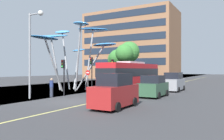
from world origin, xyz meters
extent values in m
cube|color=#38383A|center=(0.00, 0.00, -0.05)|extent=(120.00, 240.00, 0.10)
cube|color=#E0D666|center=(1.81, 0.00, 0.00)|extent=(0.16, 144.00, 0.01)
cube|color=red|center=(0.15, 11.23, 1.81)|extent=(3.04, 11.60, 2.93)
cube|color=black|center=(0.15, 11.23, 2.22)|extent=(3.07, 11.71, 0.94)
cube|color=yellow|center=(0.43, 16.90, 2.98)|extent=(1.36, 0.17, 0.36)
cube|color=#B2B2B7|center=(0.15, 11.23, 3.40)|extent=(2.05, 4.11, 0.24)
cylinder|color=black|center=(1.55, 14.72, 0.48)|extent=(0.33, 0.97, 0.96)
cylinder|color=black|center=(-0.90, 14.84, 0.48)|extent=(0.33, 0.97, 0.96)
cylinder|color=black|center=(1.21, 8.01, 0.48)|extent=(0.33, 0.97, 0.96)
cylinder|color=black|center=(-1.24, 8.13, 0.48)|extent=(0.33, 0.97, 0.96)
cylinder|color=#9EA0A5|center=(-3.94, 8.26, 2.73)|extent=(4.01, 0.58, 5.58)
ellipsoid|color=#388EDB|center=(-2.02, 8.44, 5.47)|extent=(3.10, 1.57, 0.48)
cylinder|color=#9EA0A5|center=(-4.79, 9.31, 3.84)|extent=(1.07, 0.88, 7.71)
ellipsoid|color=#2D7FD1|center=(-4.40, 9.61, 7.68)|extent=(3.85, 3.40, 0.37)
cylinder|color=#9EA0A5|center=(-7.41, 10.02, 2.65)|extent=(1.45, 2.81, 5.40)
ellipsoid|color=#388EDB|center=(-8.01, 11.31, 5.30)|extent=(2.90, 3.71, 0.93)
cylinder|color=#9EA0A5|center=(-8.23, 8.79, 3.83)|extent=(2.24, 1.13, 7.71)
ellipsoid|color=#4CA3E5|center=(-9.22, 9.23, 7.66)|extent=(3.49, 2.81, 1.19)
cylinder|color=#9EA0A5|center=(-8.18, 6.83, 3.35)|extent=(1.23, 0.94, 6.73)
ellipsoid|color=#388EDB|center=(-8.66, 6.51, 6.69)|extent=(4.29, 3.63, 0.87)
cylinder|color=#9EA0A5|center=(-6.59, 4.91, 3.00)|extent=(0.30, 2.88, 6.07)
ellipsoid|color=#388EDB|center=(-6.64, 3.57, 5.99)|extent=(1.43, 3.92, 0.35)
cylinder|color=#9EA0A5|center=(-4.30, 6.37, 3.78)|extent=(2.12, 1.68, 7.62)
ellipsoid|color=#388EDB|center=(-3.38, 5.67, 7.56)|extent=(3.69, 3.28, 1.04)
cylinder|color=black|center=(-3.11, 2.66, 1.75)|extent=(0.12, 0.12, 3.50)
cube|color=black|center=(-3.11, 2.52, 3.10)|extent=(0.28, 0.24, 0.80)
sphere|color=#390706|center=(-3.11, 2.39, 3.36)|extent=(0.18, 0.18, 0.18)
sphere|color=#3A2707|center=(-3.11, 2.39, 3.10)|extent=(0.18, 0.18, 0.18)
sphere|color=green|center=(-3.11, 2.39, 2.84)|extent=(0.18, 0.18, 0.18)
cylinder|color=black|center=(-3.19, 7.53, 1.98)|extent=(0.12, 0.12, 3.96)
cube|color=black|center=(-3.19, 7.39, 3.56)|extent=(0.28, 0.24, 0.80)
sphere|color=red|center=(-3.19, 7.26, 3.82)|extent=(0.18, 0.18, 0.18)
sphere|color=#3A2707|center=(-3.19, 7.26, 3.56)|extent=(0.18, 0.18, 0.18)
sphere|color=black|center=(-3.19, 7.26, 3.30)|extent=(0.18, 0.18, 0.18)
cylinder|color=black|center=(-3.49, 13.13, 1.98)|extent=(0.12, 0.12, 3.97)
cube|color=black|center=(-3.49, 12.99, 3.57)|extent=(0.28, 0.24, 0.80)
sphere|color=#390706|center=(-3.49, 12.86, 3.83)|extent=(0.18, 0.18, 0.18)
sphere|color=orange|center=(-3.49, 12.86, 3.57)|extent=(0.18, 0.18, 0.18)
sphere|color=black|center=(-3.49, 12.86, 3.31)|extent=(0.18, 0.18, 0.18)
cube|color=maroon|center=(4.45, -0.91, 0.84)|extent=(1.72, 4.07, 1.32)
cube|color=black|center=(4.45, -0.91, 1.90)|extent=(1.58, 2.24, 0.81)
cylinder|color=black|center=(5.31, 0.36, 0.30)|extent=(0.20, 0.60, 0.60)
cylinder|color=black|center=(3.59, 0.36, 0.30)|extent=(0.20, 0.60, 0.60)
cylinder|color=black|center=(5.31, -2.17, 0.30)|extent=(0.20, 0.60, 0.60)
cylinder|color=black|center=(3.59, -2.17, 0.30)|extent=(0.20, 0.60, 0.60)
cube|color=#2D5138|center=(4.66, 6.18, 0.74)|extent=(1.87, 3.94, 1.13)
cube|color=black|center=(4.66, 6.18, 1.66)|extent=(1.72, 2.17, 0.70)
cylinder|color=black|center=(5.60, 7.40, 0.30)|extent=(0.20, 0.60, 0.60)
cylinder|color=black|center=(3.73, 7.40, 0.30)|extent=(0.20, 0.60, 0.60)
cylinder|color=black|center=(5.60, 4.95, 0.30)|extent=(0.20, 0.60, 0.60)
cylinder|color=black|center=(3.73, 4.95, 0.30)|extent=(0.20, 0.60, 0.60)
cube|color=gray|center=(4.89, 12.90, 0.82)|extent=(1.80, 4.37, 1.27)
cube|color=black|center=(4.89, 12.90, 1.83)|extent=(1.66, 2.40, 0.76)
cylinder|color=black|center=(5.79, 14.25, 0.30)|extent=(0.20, 0.60, 0.60)
cylinder|color=black|center=(3.98, 14.25, 0.30)|extent=(0.20, 0.60, 0.60)
cylinder|color=black|center=(5.79, 11.54, 0.30)|extent=(0.20, 0.60, 0.60)
cylinder|color=black|center=(3.98, 11.54, 0.30)|extent=(0.20, 0.60, 0.60)
cylinder|color=gray|center=(-4.35, -0.38, 3.75)|extent=(0.18, 0.18, 7.50)
cylinder|color=gray|center=(-3.68, -0.38, 7.35)|extent=(1.35, 0.12, 0.12)
sphere|color=silver|center=(-3.01, -0.38, 7.35)|extent=(0.44, 0.44, 0.44)
cylinder|color=brown|center=(-7.68, 24.28, 1.67)|extent=(0.36, 0.36, 3.34)
sphere|color=#387A33|center=(-6.57, 25.01, 5.94)|extent=(3.95, 3.95, 3.95)
sphere|color=#387A33|center=(-7.05, 23.37, 5.58)|extent=(2.80, 2.80, 2.80)
sphere|color=#387A33|center=(-6.82, 23.51, 5.59)|extent=(3.41, 3.41, 3.41)
cylinder|color=brown|center=(-10.04, 28.14, 1.90)|extent=(0.47, 0.47, 3.81)
sphere|color=#387A33|center=(-11.14, 28.37, 4.72)|extent=(3.78, 3.78, 3.78)
sphere|color=#387A33|center=(-10.37, 27.29, 5.05)|extent=(3.42, 3.42, 3.42)
sphere|color=#387A33|center=(-8.95, 28.87, 5.32)|extent=(3.50, 3.50, 3.50)
sphere|color=#387A33|center=(-10.62, 27.62, 5.51)|extent=(2.55, 2.55, 2.55)
cylinder|color=#2D3342|center=(-3.41, 1.30, 0.46)|extent=(0.29, 0.29, 0.91)
cylinder|color=navy|center=(-3.41, 1.30, 1.22)|extent=(0.34, 0.34, 0.62)
sphere|color=tan|center=(-3.41, 1.30, 1.64)|extent=(0.22, 0.22, 0.22)
cylinder|color=gray|center=(-3.83, 7.65, 1.24)|extent=(0.08, 0.08, 2.48)
cylinder|color=red|center=(-3.83, 7.62, 2.18)|extent=(0.60, 0.03, 0.60)
cube|color=white|center=(-3.83, 7.59, 2.18)|extent=(0.40, 0.04, 0.11)
cube|color=#8E6042|center=(-15.23, 45.02, 9.39)|extent=(25.34, 12.89, 18.79)
cube|color=#1E2838|center=(-15.23, 38.55, 4.54)|extent=(23.82, 0.08, 1.75)
cube|color=#1E2838|center=(-15.23, 38.55, 7.67)|extent=(23.82, 0.08, 1.75)
cube|color=#1E2838|center=(-15.23, 38.55, 10.80)|extent=(23.82, 0.08, 1.75)
cube|color=#1E2838|center=(-15.23, 38.55, 13.93)|extent=(23.82, 0.08, 1.75)
cube|color=#1E2838|center=(-15.23, 38.55, 17.07)|extent=(23.82, 0.08, 1.75)
camera|label=1|loc=(11.60, -14.01, 2.54)|focal=36.04mm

